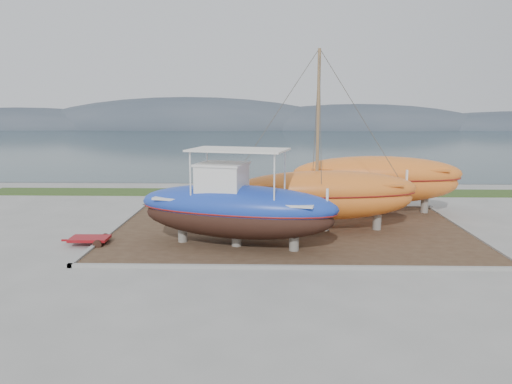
# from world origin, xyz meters

# --- Properties ---
(ground) EXTENTS (140.00, 140.00, 0.00)m
(ground) POSITION_xyz_m (0.00, 0.00, 0.00)
(ground) COLOR gray
(ground) RESTS_ON ground
(dirt_patch) EXTENTS (18.00, 12.00, 0.06)m
(dirt_patch) POSITION_xyz_m (0.00, 4.00, 0.03)
(dirt_patch) COLOR #422D1E
(dirt_patch) RESTS_ON ground
(curb_frame) EXTENTS (18.60, 12.60, 0.15)m
(curb_frame) POSITION_xyz_m (0.00, 4.00, 0.07)
(curb_frame) COLOR gray
(curb_frame) RESTS_ON ground
(grass_strip) EXTENTS (44.00, 3.00, 0.08)m
(grass_strip) POSITION_xyz_m (0.00, 15.50, 0.04)
(grass_strip) COLOR #284219
(grass_strip) RESTS_ON ground
(sea) EXTENTS (260.00, 100.00, 0.04)m
(sea) POSITION_xyz_m (0.00, 70.00, 0.00)
(sea) COLOR #1C3339
(sea) RESTS_ON ground
(mountain_ridge) EXTENTS (200.00, 36.00, 20.00)m
(mountain_ridge) POSITION_xyz_m (0.00, 125.00, 0.00)
(mountain_ridge) COLOR #333D49
(mountain_ridge) RESTS_ON ground
(blue_caique) EXTENTS (9.74, 5.14, 4.48)m
(blue_caique) POSITION_xyz_m (-2.58, 0.98, 2.30)
(blue_caique) COLOR #1C3EB1
(blue_caique) RESTS_ON dirt_patch
(white_dinghy) EXTENTS (4.75, 2.36, 1.37)m
(white_dinghy) POSITION_xyz_m (-5.12, 6.37, 0.74)
(white_dinghy) COLOR silver
(white_dinghy) RESTS_ON dirt_patch
(orange_sailboat) EXTENTS (9.67, 3.57, 9.13)m
(orange_sailboat) POSITION_xyz_m (1.82, 4.03, 4.62)
(orange_sailboat) COLOR orange
(orange_sailboat) RESTS_ON dirt_patch
(orange_bare_hull) EXTENTS (10.16, 3.33, 3.30)m
(orange_bare_hull) POSITION_xyz_m (5.40, 8.63, 1.71)
(orange_bare_hull) COLOR orange
(orange_bare_hull) RESTS_ON dirt_patch
(red_trailer) EXTENTS (2.66, 1.36, 0.37)m
(red_trailer) POSITION_xyz_m (-9.47, 1.18, 0.19)
(red_trailer) COLOR maroon
(red_trailer) RESTS_ON ground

